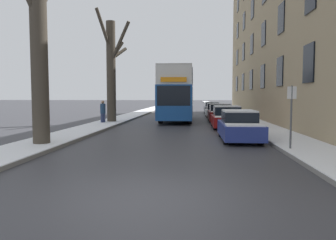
# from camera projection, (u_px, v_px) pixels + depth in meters

# --- Properties ---
(ground_plane) EXTENTS (320.00, 320.00, 0.00)m
(ground_plane) POSITION_uv_depth(u_px,v_px,m) (144.00, 198.00, 6.56)
(ground_plane) COLOR #38383D
(sidewalk_left) EXTENTS (2.17, 130.00, 0.16)m
(sidewalk_left) POSITION_uv_depth(u_px,v_px,m) (159.00, 107.00, 59.66)
(sidewalk_left) COLOR slate
(sidewalk_left) RESTS_ON ground
(sidewalk_right) EXTENTS (2.17, 130.00, 0.16)m
(sidewalk_right) POSITION_uv_depth(u_px,v_px,m) (217.00, 107.00, 58.84)
(sidewalk_right) COLOR slate
(sidewalk_right) RESTS_ON ground
(terrace_facade_right) EXTENTS (9.10, 40.49, 16.14)m
(terrace_facade_right) POSITION_uv_depth(u_px,v_px,m) (325.00, 16.00, 24.61)
(terrace_facade_right) COLOR tan
(terrace_facade_right) RESTS_ON ground
(bare_tree_left_0) EXTENTS (1.98, 3.10, 9.02)m
(bare_tree_left_0) POSITION_uv_depth(u_px,v_px,m) (39.00, 39.00, 12.86)
(bare_tree_left_0) COLOR #423A30
(bare_tree_left_0) RESTS_ON ground
(bare_tree_left_1) EXTENTS (2.48, 2.71, 8.17)m
(bare_tree_left_1) POSITION_uv_depth(u_px,v_px,m) (111.00, 69.00, 24.09)
(bare_tree_left_1) COLOR #423A30
(bare_tree_left_1) RESTS_ON ground
(double_decker_bus) EXTENTS (2.54, 10.06, 4.24)m
(double_decker_bus) POSITION_uv_depth(u_px,v_px,m) (177.00, 92.00, 27.00)
(double_decker_bus) COLOR #194C99
(double_decker_bus) RESTS_ON ground
(parked_car_0) EXTENTS (1.69, 4.17, 1.39)m
(parked_car_0) POSITION_uv_depth(u_px,v_px,m) (239.00, 126.00, 15.02)
(parked_car_0) COLOR navy
(parked_car_0) RESTS_ON ground
(parked_car_1) EXTENTS (1.85, 3.96, 1.42)m
(parked_car_1) POSITION_uv_depth(u_px,v_px,m) (227.00, 118.00, 20.74)
(parked_car_1) COLOR maroon
(parked_car_1) RESTS_ON ground
(parked_car_2) EXTENTS (1.84, 3.95, 1.44)m
(parked_car_2) POSITION_uv_depth(u_px,v_px,m) (220.00, 113.00, 25.84)
(parked_car_2) COLOR maroon
(parked_car_2) RESTS_ON ground
(parked_car_3) EXTENTS (1.84, 4.17, 1.32)m
(parked_car_3) POSITION_uv_depth(u_px,v_px,m) (215.00, 111.00, 31.56)
(parked_car_3) COLOR silver
(parked_car_3) RESTS_ON ground
(parked_car_4) EXTENTS (1.73, 4.41, 1.35)m
(parked_car_4) POSITION_uv_depth(u_px,v_px,m) (212.00, 108.00, 37.85)
(parked_car_4) COLOR #474C56
(parked_car_4) RESTS_ON ground
(pedestrian_left_sidewalk) EXTENTS (0.37, 0.37, 1.71)m
(pedestrian_left_sidewalk) POSITION_uv_depth(u_px,v_px,m) (103.00, 111.00, 23.33)
(pedestrian_left_sidewalk) COLOR navy
(pedestrian_left_sidewalk) RESTS_ON ground
(street_sign_post) EXTENTS (0.32, 0.07, 2.40)m
(street_sign_post) POSITION_uv_depth(u_px,v_px,m) (291.00, 114.00, 11.65)
(street_sign_post) COLOR #4C4F54
(street_sign_post) RESTS_ON ground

